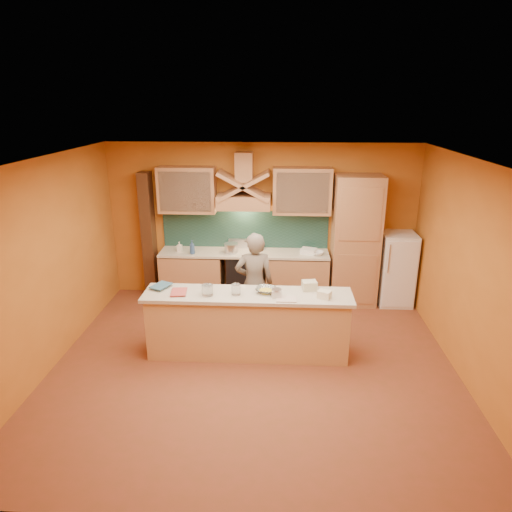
# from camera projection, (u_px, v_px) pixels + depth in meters

# --- Properties ---
(floor) EXTENTS (5.50, 5.00, 0.01)m
(floor) POSITION_uv_depth(u_px,v_px,m) (254.00, 365.00, 6.33)
(floor) COLOR brown
(floor) RESTS_ON ground
(ceiling) EXTENTS (5.50, 5.00, 0.01)m
(ceiling) POSITION_uv_depth(u_px,v_px,m) (253.00, 161.00, 5.42)
(ceiling) COLOR white
(ceiling) RESTS_ON wall_back
(wall_back) EXTENTS (5.50, 0.02, 2.80)m
(wall_back) POSITION_uv_depth(u_px,v_px,m) (262.00, 222.00, 8.23)
(wall_back) COLOR #BE6E25
(wall_back) RESTS_ON floor
(wall_front) EXTENTS (5.50, 0.02, 2.80)m
(wall_front) POSITION_uv_depth(u_px,v_px,m) (234.00, 385.00, 3.51)
(wall_front) COLOR #BE6E25
(wall_front) RESTS_ON floor
(wall_left) EXTENTS (0.02, 5.00, 2.80)m
(wall_left) POSITION_uv_depth(u_px,v_px,m) (46.00, 267.00, 6.02)
(wall_left) COLOR #BE6E25
(wall_left) RESTS_ON floor
(wall_right) EXTENTS (0.02, 5.00, 2.80)m
(wall_right) POSITION_uv_depth(u_px,v_px,m) (471.00, 275.00, 5.73)
(wall_right) COLOR #BE6E25
(wall_right) RESTS_ON floor
(base_cabinet_left) EXTENTS (1.10, 0.60, 0.86)m
(base_cabinet_left) POSITION_uv_depth(u_px,v_px,m) (193.00, 276.00, 8.33)
(base_cabinet_left) COLOR tan
(base_cabinet_left) RESTS_ON floor
(base_cabinet_right) EXTENTS (1.10, 0.60, 0.86)m
(base_cabinet_right) POSITION_uv_depth(u_px,v_px,m) (297.00, 278.00, 8.23)
(base_cabinet_right) COLOR tan
(base_cabinet_right) RESTS_ON floor
(counter_top) EXTENTS (3.00, 0.62, 0.04)m
(counter_top) POSITION_uv_depth(u_px,v_px,m) (244.00, 253.00, 8.13)
(counter_top) COLOR beige
(counter_top) RESTS_ON base_cabinet_left
(stove) EXTENTS (0.60, 0.58, 0.90)m
(stove) POSITION_uv_depth(u_px,v_px,m) (244.00, 276.00, 8.27)
(stove) COLOR black
(stove) RESTS_ON floor
(backsplash) EXTENTS (3.00, 0.03, 0.70)m
(backsplash) POSITION_uv_depth(u_px,v_px,m) (245.00, 230.00, 8.28)
(backsplash) COLOR #193933
(backsplash) RESTS_ON wall_back
(range_hood) EXTENTS (0.92, 0.50, 0.24)m
(range_hood) POSITION_uv_depth(u_px,v_px,m) (244.00, 201.00, 7.88)
(range_hood) COLOR tan
(range_hood) RESTS_ON wall_back
(hood_chimney) EXTENTS (0.30, 0.30, 0.50)m
(hood_chimney) POSITION_uv_depth(u_px,v_px,m) (244.00, 167.00, 7.78)
(hood_chimney) COLOR tan
(hood_chimney) RESTS_ON wall_back
(upper_cabinet_left) EXTENTS (1.00, 0.35, 0.80)m
(upper_cabinet_left) POSITION_uv_depth(u_px,v_px,m) (187.00, 190.00, 7.94)
(upper_cabinet_left) COLOR tan
(upper_cabinet_left) RESTS_ON wall_back
(upper_cabinet_right) EXTENTS (1.00, 0.35, 0.80)m
(upper_cabinet_right) POSITION_uv_depth(u_px,v_px,m) (302.00, 191.00, 7.84)
(upper_cabinet_right) COLOR tan
(upper_cabinet_right) RESTS_ON wall_back
(pantry_column) EXTENTS (0.80, 0.60, 2.30)m
(pantry_column) POSITION_uv_depth(u_px,v_px,m) (355.00, 241.00, 7.95)
(pantry_column) COLOR tan
(pantry_column) RESTS_ON floor
(fridge) EXTENTS (0.58, 0.60, 1.30)m
(fridge) POSITION_uv_depth(u_px,v_px,m) (396.00, 269.00, 8.07)
(fridge) COLOR white
(fridge) RESTS_ON floor
(trim_column_left) EXTENTS (0.20, 0.30, 2.30)m
(trim_column_left) POSITION_uv_depth(u_px,v_px,m) (149.00, 235.00, 8.28)
(trim_column_left) COLOR #472816
(trim_column_left) RESTS_ON floor
(island_body) EXTENTS (2.80, 0.55, 0.88)m
(island_body) POSITION_uv_depth(u_px,v_px,m) (248.00, 326.00, 6.47)
(island_body) COLOR tan
(island_body) RESTS_ON floor
(island_top) EXTENTS (2.90, 0.62, 0.05)m
(island_top) POSITION_uv_depth(u_px,v_px,m) (248.00, 295.00, 6.32)
(island_top) COLOR beige
(island_top) RESTS_ON island_body
(person) EXTENTS (0.64, 0.46, 1.63)m
(person) POSITION_uv_depth(u_px,v_px,m) (254.00, 284.00, 6.98)
(person) COLOR #70665B
(person) RESTS_ON floor
(pot_large) EXTENTS (0.31, 0.31, 0.18)m
(pot_large) POSITION_uv_depth(u_px,v_px,m) (231.00, 249.00, 8.06)
(pot_large) COLOR #B2B2B9
(pot_large) RESTS_ON stove
(pot_small) EXTENTS (0.25, 0.25, 0.15)m
(pot_small) POSITION_uv_depth(u_px,v_px,m) (256.00, 246.00, 8.25)
(pot_small) COLOR silver
(pot_small) RESTS_ON stove
(soap_bottle_a) EXTENTS (0.09, 0.09, 0.18)m
(soap_bottle_a) POSITION_uv_depth(u_px,v_px,m) (179.00, 247.00, 8.11)
(soap_bottle_a) COLOR silver
(soap_bottle_a) RESTS_ON counter_top
(soap_bottle_b) EXTENTS (0.14, 0.14, 0.25)m
(soap_bottle_b) POSITION_uv_depth(u_px,v_px,m) (192.00, 247.00, 7.97)
(soap_bottle_b) COLOR #2E4D80
(soap_bottle_b) RESTS_ON counter_top
(bowl_back) EXTENTS (0.26, 0.26, 0.07)m
(bowl_back) POSITION_uv_depth(u_px,v_px,m) (317.00, 253.00, 7.94)
(bowl_back) COLOR white
(bowl_back) RESTS_ON counter_top
(dish_rack) EXTENTS (0.31, 0.28, 0.09)m
(dish_rack) POSITION_uv_depth(u_px,v_px,m) (308.00, 251.00, 8.01)
(dish_rack) COLOR white
(dish_rack) RESTS_ON counter_top
(book_lower) EXTENTS (0.24, 0.31, 0.03)m
(book_lower) POSITION_uv_depth(u_px,v_px,m) (171.00, 292.00, 6.31)
(book_lower) COLOR #B64741
(book_lower) RESTS_ON island_top
(book_upper) EXTENTS (0.32, 0.35, 0.02)m
(book_upper) POSITION_uv_depth(u_px,v_px,m) (155.00, 284.00, 6.53)
(book_upper) COLOR #3A6680
(book_upper) RESTS_ON island_top
(jar_large) EXTENTS (0.21, 0.21, 0.15)m
(jar_large) POSITION_uv_depth(u_px,v_px,m) (207.00, 290.00, 6.23)
(jar_large) COLOR silver
(jar_large) RESTS_ON island_top
(jar_small) EXTENTS (0.14, 0.14, 0.15)m
(jar_small) POSITION_uv_depth(u_px,v_px,m) (236.00, 289.00, 6.25)
(jar_small) COLOR silver
(jar_small) RESTS_ON island_top
(kitchen_scale) EXTENTS (0.13, 0.13, 0.10)m
(kitchen_scale) POSITION_uv_depth(u_px,v_px,m) (277.00, 294.00, 6.17)
(kitchen_scale) COLOR silver
(kitchen_scale) RESTS_ON island_top
(mixing_bowl) EXTENTS (0.33, 0.33, 0.07)m
(mixing_bowl) POSITION_uv_depth(u_px,v_px,m) (266.00, 290.00, 6.34)
(mixing_bowl) COLOR white
(mixing_bowl) RESTS_ON island_top
(cloth) EXTENTS (0.27, 0.20, 0.02)m
(cloth) POSITION_uv_depth(u_px,v_px,m) (286.00, 299.00, 6.11)
(cloth) COLOR beige
(cloth) RESTS_ON island_top
(grocery_bag_a) EXTENTS (0.22, 0.19, 0.13)m
(grocery_bag_a) POSITION_uv_depth(u_px,v_px,m) (309.00, 286.00, 6.41)
(grocery_bag_a) COLOR beige
(grocery_bag_a) RESTS_ON island_top
(grocery_bag_b) EXTENTS (0.21, 0.19, 0.10)m
(grocery_bag_b) POSITION_uv_depth(u_px,v_px,m) (324.00, 294.00, 6.15)
(grocery_bag_b) COLOR #EEE4C4
(grocery_bag_b) RESTS_ON island_top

